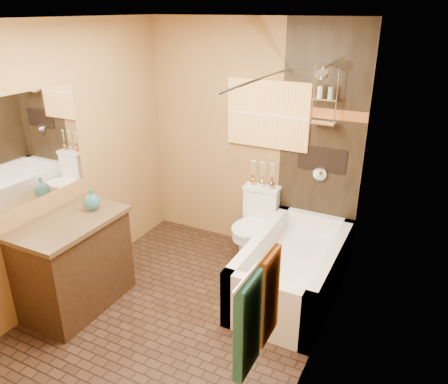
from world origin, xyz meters
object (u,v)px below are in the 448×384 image
Objects in this scene: sunset_painting at (268,115)px; toilet at (255,224)px; bathtub at (293,273)px; vanity at (74,263)px.

sunset_painting reaches higher than toilet.
sunset_painting is 1.19m from toilet.
vanity reaches higher than bathtub.
sunset_painting is at bearing 86.10° from toilet.
toilet is at bearing 53.51° from vanity.
bathtub is 1.93× the size of toilet.
sunset_painting is at bearing 57.71° from vanity.
sunset_painting reaches higher than vanity.
bathtub is 2.04m from vanity.
sunset_painting is at bearing 129.61° from bathtub.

